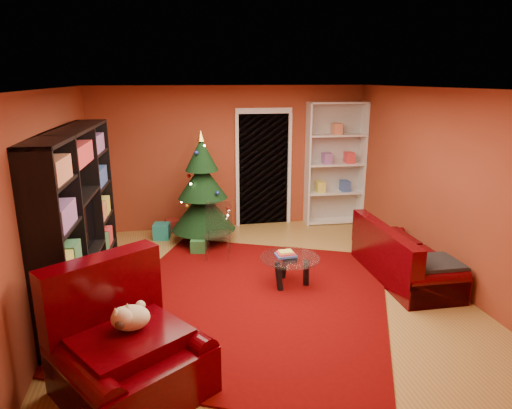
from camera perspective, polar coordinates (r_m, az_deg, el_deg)
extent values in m
cube|color=olive|center=(6.25, 0.72, -10.52)|extent=(5.00, 5.50, 0.05)
cube|color=silver|center=(5.62, 0.81, 14.57)|extent=(5.00, 5.50, 0.05)
cube|color=brown|center=(8.47, -3.10, 5.85)|extent=(5.00, 0.05, 2.60)
cube|color=brown|center=(5.84, -24.28, 0.06)|extent=(0.05, 5.50, 2.60)
cube|color=brown|center=(6.76, 22.21, 2.25)|extent=(0.05, 5.50, 2.60)
cube|color=#5A0403|center=(5.87, -0.79, -11.92)|extent=(4.63, 4.92, 0.02)
cube|color=teal|center=(8.15, -11.70, -3.28)|extent=(0.32, 0.32, 0.27)
cube|color=#236A2D|center=(7.41, -7.22, -5.18)|extent=(0.27, 0.27, 0.23)
cube|color=maroon|center=(8.49, -10.37, -2.60)|extent=(0.25, 0.25, 0.23)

